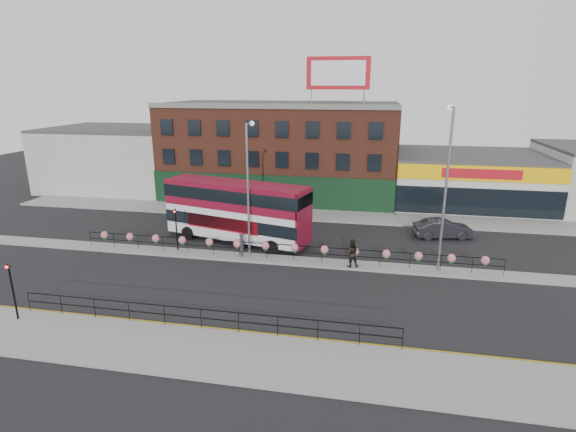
% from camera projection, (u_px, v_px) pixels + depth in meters
% --- Properties ---
extents(ground, '(120.00, 120.00, 0.00)m').
position_uv_depth(ground, '(280.00, 261.00, 32.19)').
color(ground, black).
rests_on(ground, ground).
extents(south_pavement, '(60.00, 4.00, 0.15)m').
position_uv_depth(south_pavement, '(227.00, 355.00, 20.86)').
color(south_pavement, gray).
rests_on(south_pavement, ground).
extents(north_pavement, '(60.00, 4.00, 0.15)m').
position_uv_depth(north_pavement, '(306.00, 214.00, 43.48)').
color(north_pavement, gray).
rests_on(north_pavement, ground).
extents(median, '(60.00, 1.60, 0.15)m').
position_uv_depth(median, '(280.00, 260.00, 32.17)').
color(median, gray).
rests_on(median, ground).
extents(yellow_line_inner, '(60.00, 0.10, 0.01)m').
position_uv_depth(yellow_line_inner, '(241.00, 331.00, 23.05)').
color(yellow_line_inner, gold).
rests_on(yellow_line_inner, ground).
extents(yellow_line_outer, '(60.00, 0.10, 0.01)m').
position_uv_depth(yellow_line_outer, '(240.00, 333.00, 22.88)').
color(yellow_line_outer, gold).
rests_on(yellow_line_outer, ground).
extents(brick_building, '(25.00, 12.21, 10.30)m').
position_uv_depth(brick_building, '(282.00, 150.00, 50.28)').
color(brick_building, brown).
rests_on(brick_building, ground).
extents(supermarket, '(15.00, 12.25, 5.30)m').
position_uv_depth(supermarket, '(467.00, 178.00, 47.30)').
color(supermarket, silver).
rests_on(supermarket, ground).
extents(warehouse_west, '(15.50, 12.00, 7.30)m').
position_uv_depth(warehouse_west, '(118.00, 158.00, 54.41)').
color(warehouse_west, '#ADACA8').
rests_on(warehouse_west, ground).
extents(billboard, '(6.00, 0.29, 4.40)m').
position_uv_depth(billboard, '(338.00, 73.00, 42.15)').
color(billboard, '#B00E1A').
rests_on(billboard, brick_building).
extents(median_railing, '(30.04, 0.56, 1.23)m').
position_uv_depth(median_railing, '(280.00, 247.00, 31.90)').
color(median_railing, black).
rests_on(median_railing, median).
extents(south_railing, '(20.04, 0.05, 1.12)m').
position_uv_depth(south_railing, '(201.00, 314.00, 22.77)').
color(south_railing, black).
rests_on(south_railing, south_pavement).
extents(double_decker_bus, '(12.25, 5.74, 4.83)m').
position_uv_depth(double_decker_bus, '(237.00, 206.00, 35.42)').
color(double_decker_bus, white).
rests_on(double_decker_bus, ground).
extents(car, '(3.49, 5.35, 1.55)m').
position_uv_depth(car, '(443.00, 229.00, 36.89)').
color(car, '#27262E').
rests_on(car, ground).
extents(pedestrian_a, '(0.66, 0.46, 1.72)m').
position_uv_depth(pedestrian_a, '(242.00, 245.00, 32.52)').
color(pedestrian_a, '#33313E').
rests_on(pedestrian_a, median).
extents(pedestrian_b, '(1.31, 1.20, 1.98)m').
position_uv_depth(pedestrian_b, '(352.00, 253.00, 30.54)').
color(pedestrian_b, black).
rests_on(pedestrian_b, median).
extents(lamp_column_west, '(0.34, 1.68, 9.57)m').
position_uv_depth(lamp_column_west, '(249.00, 179.00, 31.25)').
color(lamp_column_west, gray).
rests_on(lamp_column_west, median).
extents(lamp_column_east, '(0.39, 1.89, 10.78)m').
position_uv_depth(lamp_column_east, '(446.00, 176.00, 28.70)').
color(lamp_column_east, gray).
rests_on(lamp_column_east, median).
extents(traffic_light_south, '(0.15, 0.28, 3.65)m').
position_uv_depth(traffic_light_south, '(11.00, 279.00, 23.30)').
color(traffic_light_south, black).
rests_on(traffic_light_south, south_pavement).
extents(traffic_light_median, '(0.15, 0.28, 3.65)m').
position_uv_depth(traffic_light_median, '(176.00, 220.00, 33.32)').
color(traffic_light_median, black).
rests_on(traffic_light_median, median).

